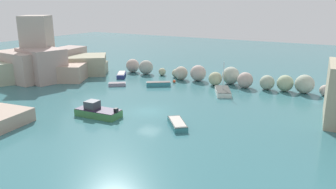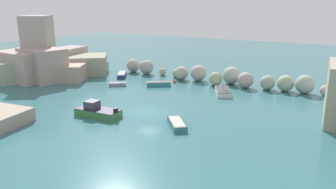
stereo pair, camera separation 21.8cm
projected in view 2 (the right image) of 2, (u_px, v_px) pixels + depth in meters
name	position (u px, v px, depth m)	size (l,w,h in m)	color
cove_water	(149.00, 111.00, 39.61)	(160.00, 160.00, 0.00)	#336970
cliff_headland_left	(40.00, 64.00, 56.84)	(19.02, 20.67, 10.30)	#AA9C92
rock_breakwater	(218.00, 76.00, 53.06)	(34.36, 4.51, 2.71)	#B6A297
channel_buoy	(175.00, 81.00, 53.56)	(0.49, 0.49, 0.49)	#E04C28
moored_boat_0	(97.00, 111.00, 37.82)	(5.26, 2.52, 1.72)	#3E7B42
moored_boat_1	(159.00, 84.00, 51.51)	(3.68, 3.05, 0.66)	teal
moored_boat_2	(117.00, 84.00, 51.75)	(2.88, 2.63, 0.48)	gray
moored_boat_3	(223.00, 91.00, 47.05)	(3.70, 4.83, 4.58)	silver
moored_boat_4	(177.00, 124.00, 34.75)	(3.59, 3.86, 0.57)	teal
moored_boat_5	(122.00, 75.00, 57.85)	(3.24, 4.13, 0.72)	navy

